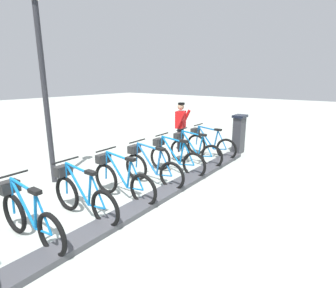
# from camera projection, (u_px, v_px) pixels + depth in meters

# --- Properties ---
(ground_plane) EXTENTS (60.00, 60.00, 0.00)m
(ground_plane) POSITION_uv_depth(u_px,v_px,m) (134.00, 212.00, 4.98)
(ground_plane) COLOR #B2BBB0
(dock_rail_base) EXTENTS (0.44, 9.30, 0.10)m
(dock_rail_base) POSITION_uv_depth(u_px,v_px,m) (134.00, 210.00, 4.97)
(dock_rail_base) COLOR #47474C
(dock_rail_base) RESTS_ON ground
(payment_kiosk) EXTENTS (0.36, 0.52, 1.28)m
(payment_kiosk) POSITION_uv_depth(u_px,v_px,m) (239.00, 133.00, 8.77)
(payment_kiosk) COLOR #38383D
(payment_kiosk) RESTS_ON ground
(bike_docked_0) EXTENTS (1.72, 0.54, 1.02)m
(bike_docked_0) POSITION_uv_depth(u_px,v_px,m) (209.00, 144.00, 8.38)
(bike_docked_0) COLOR black
(bike_docked_0) RESTS_ON ground
(bike_docked_1) EXTENTS (1.72, 0.54, 1.02)m
(bike_docked_1) POSITION_uv_depth(u_px,v_px,m) (193.00, 150.00, 7.65)
(bike_docked_1) COLOR black
(bike_docked_1) RESTS_ON ground
(bike_docked_2) EXTENTS (1.72, 0.54, 1.02)m
(bike_docked_2) POSITION_uv_depth(u_px,v_px,m) (174.00, 158.00, 6.92)
(bike_docked_2) COLOR black
(bike_docked_2) RESTS_ON ground
(bike_docked_3) EXTENTS (1.72, 0.54, 1.02)m
(bike_docked_3) POSITION_uv_depth(u_px,v_px,m) (151.00, 167.00, 6.18)
(bike_docked_3) COLOR black
(bike_docked_3) RESTS_ON ground
(bike_docked_4) EXTENTS (1.72, 0.54, 1.02)m
(bike_docked_4) POSITION_uv_depth(u_px,v_px,m) (121.00, 179.00, 5.45)
(bike_docked_4) COLOR black
(bike_docked_4) RESTS_ON ground
(bike_docked_5) EXTENTS (1.72, 0.54, 1.02)m
(bike_docked_5) POSITION_uv_depth(u_px,v_px,m) (82.00, 195.00, 4.71)
(bike_docked_5) COLOR black
(bike_docked_5) RESTS_ON ground
(bike_docked_6) EXTENTS (1.72, 0.54, 1.02)m
(bike_docked_6) POSITION_uv_depth(u_px,v_px,m) (28.00, 216.00, 3.98)
(bike_docked_6) COLOR black
(bike_docked_6) RESTS_ON ground
(worker_near_rack) EXTENTS (0.52, 0.69, 1.66)m
(worker_near_rack) POSITION_uv_depth(u_px,v_px,m) (181.00, 125.00, 8.89)
(worker_near_rack) COLOR white
(worker_near_rack) RESTS_ON ground
(lamp_post) EXTENTS (0.32, 0.32, 4.31)m
(lamp_post) POSITION_uv_depth(u_px,v_px,m) (41.00, 62.00, 5.77)
(lamp_post) COLOR #2D2D33
(lamp_post) RESTS_ON ground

